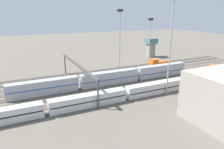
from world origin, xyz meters
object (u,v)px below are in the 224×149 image
object	(u,v)px
train_on_track_4	(110,78)
control_tower	(151,46)
signal_gantry	(77,67)
train_on_track_7	(157,88)
light_mast_1	(171,35)
train_on_track_6	(218,71)
light_mast_2	(120,31)
light_mast_0	(150,34)
train_on_track_2	(158,65)

from	to	relation	value
train_on_track_4	control_tower	distance (m)	57.24
train_on_track_4	signal_gantry	size ratio (longest dim) A/B	1.79
train_on_track_4	train_on_track_7	world-z (taller)	train_on_track_4
light_mast_1	control_tower	bearing A→B (deg)	-120.67
train_on_track_7	light_mast_1	xyz separation A→B (m)	(-2.62, 2.03, 17.63)
control_tower	light_mast_1	bearing A→B (deg)	59.33
train_on_track_6	light_mast_2	xyz separation A→B (m)	(31.20, -32.19, 15.54)
control_tower	light_mast_0	bearing A→B (deg)	50.83
train_on_track_6	train_on_track_4	bearing A→B (deg)	-12.01
light_mast_0	train_on_track_2	bearing A→B (deg)	73.11
train_on_track_6	control_tower	bearing A→B (deg)	-86.82
train_on_track_4	light_mast_2	bearing A→B (deg)	-125.46
light_mast_0	light_mast_2	distance (m)	19.22
light_mast_1	light_mast_2	bearing A→B (deg)	-93.92
train_on_track_7	light_mast_1	size ratio (longest dim) A/B	3.81
train_on_track_7	light_mast_1	bearing A→B (deg)	142.33
train_on_track_7	light_mast_2	distance (m)	40.71
train_on_track_2	light_mast_1	xyz separation A→B (m)	(17.44, 27.03, 17.49)
light_mast_1	signal_gantry	distance (m)	33.72
train_on_track_6	train_on_track_4	xyz separation A→B (m)	(47.00, -10.00, 0.45)
train_on_track_6	train_on_track_7	xyz separation A→B (m)	(36.51, 5.00, -0.14)
train_on_track_6	train_on_track_4	size ratio (longest dim) A/B	0.14
light_mast_0	train_on_track_7	bearing A→B (deg)	58.05
train_on_track_6	light_mast_1	bearing A→B (deg)	11.71
light_mast_0	signal_gantry	xyz separation A→B (m)	(46.45, 21.47, -7.58)
train_on_track_2	signal_gantry	bearing A→B (deg)	10.08
light_mast_1	signal_gantry	xyz separation A→B (m)	(24.77, -19.53, -11.91)
train_on_track_2	control_tower	distance (m)	29.68
train_on_track_7	signal_gantry	xyz separation A→B (m)	(22.15, -17.50, 5.71)
light_mast_2	control_tower	distance (m)	33.59
signal_gantry	light_mast_0	bearing A→B (deg)	-155.19
train_on_track_6	control_tower	distance (m)	46.12
signal_gantry	control_tower	world-z (taller)	control_tower
light_mast_1	train_on_track_6	bearing A→B (deg)	-168.29
train_on_track_6	signal_gantry	xyz separation A→B (m)	(58.66, -12.50, 5.58)
train_on_track_4	signal_gantry	xyz separation A→B (m)	(11.66, -2.50, 5.12)
train_on_track_7	light_mast_1	distance (m)	17.93
train_on_track_7	light_mast_0	distance (m)	47.81
light_mast_0	signal_gantry	distance (m)	51.73
signal_gantry	control_tower	bearing A→B (deg)	-149.29
train_on_track_7	control_tower	bearing A→B (deg)	-123.75
signal_gantry	control_tower	distance (m)	65.27
train_on_track_2	light_mast_1	distance (m)	36.61
light_mast_2	control_tower	world-z (taller)	light_mast_2
train_on_track_2	train_on_track_4	xyz separation A→B (m)	(30.55, 10.00, 0.45)
train_on_track_2	train_on_track_6	xyz separation A→B (m)	(-16.45, 20.00, 0.00)
train_on_track_6	light_mast_0	bearing A→B (deg)	-70.23
train_on_track_4	control_tower	xyz separation A→B (m)	(-44.45, -35.83, 4.08)
train_on_track_7	train_on_track_4	bearing A→B (deg)	-55.04
signal_gantry	light_mast_2	bearing A→B (deg)	-144.36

